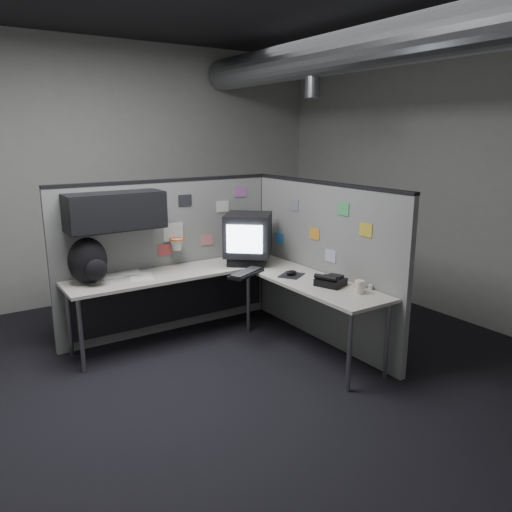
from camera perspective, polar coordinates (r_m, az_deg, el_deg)
room at (r=4.42m, az=4.39°, el=13.97°), size 5.62×5.62×3.22m
partition_back at (r=5.21m, az=-11.34°, el=1.52°), size 2.44×0.42×1.63m
partition_right at (r=5.09m, az=7.53°, el=-0.68°), size 0.07×2.23×1.63m
desk at (r=5.00m, az=-4.56°, el=-3.30°), size 2.31×2.11×0.73m
monitor at (r=5.30m, az=-0.92°, el=2.10°), size 0.66×0.66×0.53m
keyboard at (r=4.90m, az=-1.13°, el=-1.97°), size 0.47×0.34×0.04m
mouse at (r=4.89m, az=4.07°, el=-2.04°), size 0.31×0.29×0.05m
phone at (r=4.60m, az=8.49°, el=-2.85°), size 0.29×0.30×0.11m
bottles at (r=4.55m, az=11.99°, el=-3.31°), size 0.13×0.15×0.08m
cup at (r=4.42m, az=11.72°, el=-3.50°), size 0.09×0.09×0.12m
papers at (r=5.04m, az=-15.53°, el=-2.17°), size 0.76×0.56×0.01m
backpack at (r=4.81m, az=-18.60°, el=-0.61°), size 0.38×0.35×0.43m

